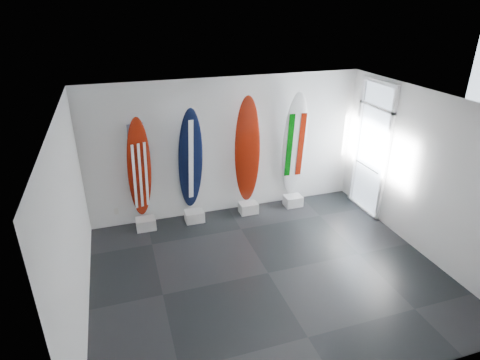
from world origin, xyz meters
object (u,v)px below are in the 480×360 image
object	(u,v)px
surfboard_usa	(139,169)
surfboard_italy	(294,145)
surfboard_navy	(191,160)
surfboard_swiss	(247,151)

from	to	relation	value
surfboard_usa	surfboard_italy	world-z (taller)	surfboard_italy
surfboard_italy	surfboard_navy	bearing A→B (deg)	-175.41
surfboard_usa	surfboard_italy	size ratio (longest dim) A/B	0.89
surfboard_navy	surfboard_italy	xyz separation A→B (m)	(2.34, 0.00, 0.08)
surfboard_navy	surfboard_italy	distance (m)	2.34
surfboard_navy	surfboard_swiss	world-z (taller)	surfboard_swiss
surfboard_usa	surfboard_navy	bearing A→B (deg)	-16.92
surfboard_swiss	surfboard_usa	bearing A→B (deg)	-171.14
surfboard_swiss	surfboard_italy	distance (m)	1.10
surfboard_navy	surfboard_usa	bearing A→B (deg)	172.84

